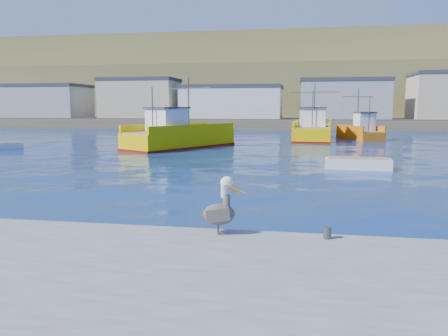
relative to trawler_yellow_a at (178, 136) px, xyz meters
name	(u,v)px	position (x,y,z in m)	size (l,w,h in m)	color
ground	(230,219)	(8.82, -25.16, -1.06)	(260.00, 260.00, 0.00)	#071355
dock_bollards	(233,228)	(9.42, -28.56, -0.41)	(36.20, 0.20, 0.30)	#4C4C4C
far_shore	(291,88)	(8.82, 84.04, 7.92)	(200.00, 81.00, 24.00)	brown
trawler_yellow_a	(178,136)	(0.00, 0.00, 0.00)	(9.10, 12.11, 6.57)	#EBC201
trawler_yellow_b	(313,130)	(12.73, 12.31, 0.00)	(5.56, 12.01, 6.57)	#EBC201
boat_orange	(361,131)	(18.22, 13.47, -0.08)	(4.85, 7.75, 5.94)	#CE6810
skiff_left	(1,147)	(-15.21, -4.45, -0.81)	(3.40, 3.38, 0.77)	silver
skiff_mid	(358,165)	(14.68, -11.95, -0.79)	(4.01, 1.69, 0.85)	silver
pelican	(221,209)	(9.10, -28.59, 0.08)	(1.22, 0.64, 1.51)	#595451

